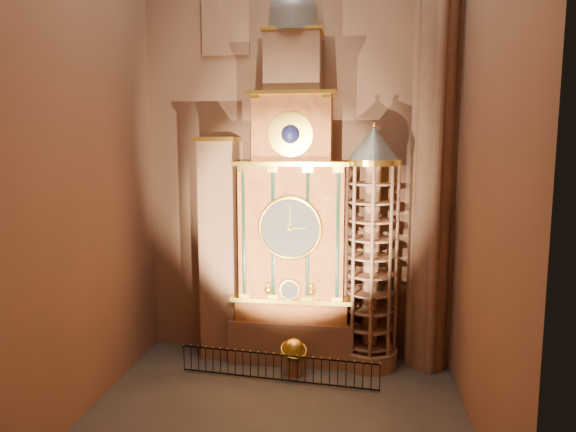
# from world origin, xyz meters

# --- Properties ---
(floor) EXTENTS (14.00, 14.00, 0.00)m
(floor) POSITION_xyz_m (0.00, 0.00, 0.00)
(floor) COLOR #383330
(floor) RESTS_ON ground
(wall_back) EXTENTS (22.00, 0.00, 22.00)m
(wall_back) POSITION_xyz_m (0.00, 6.00, 11.00)
(wall_back) COLOR #8B644B
(wall_back) RESTS_ON floor
(wall_left) EXTENTS (0.00, 22.00, 22.00)m
(wall_left) POSITION_xyz_m (-7.00, 0.00, 11.00)
(wall_left) COLOR #8B644B
(wall_left) RESTS_ON floor
(wall_right) EXTENTS (0.00, 22.00, 22.00)m
(wall_right) POSITION_xyz_m (7.00, 0.00, 11.00)
(wall_right) COLOR #8B644B
(wall_right) RESTS_ON floor
(astronomical_clock) EXTENTS (5.60, 2.41, 16.70)m
(astronomical_clock) POSITION_xyz_m (0.00, 4.96, 6.68)
(astronomical_clock) COLOR #8C634C
(astronomical_clock) RESTS_ON floor
(portrait_tower) EXTENTS (1.80, 1.60, 10.20)m
(portrait_tower) POSITION_xyz_m (-3.40, 4.98, 5.15)
(portrait_tower) COLOR #8C634C
(portrait_tower) RESTS_ON floor
(stair_turret) EXTENTS (2.50, 2.50, 10.80)m
(stair_turret) POSITION_xyz_m (3.50, 4.70, 5.27)
(stair_turret) COLOR #8C634C
(stair_turret) RESTS_ON floor
(gothic_pier) EXTENTS (2.04, 2.04, 22.00)m
(gothic_pier) POSITION_xyz_m (6.10, 5.00, 11.00)
(gothic_pier) COLOR #8C634C
(gothic_pier) RESTS_ON floor
(celestial_globe) EXTENTS (1.45, 1.41, 1.64)m
(celestial_globe) POSITION_xyz_m (0.27, 3.17, 0.98)
(celestial_globe) COLOR #8C634C
(celestial_globe) RESTS_ON floor
(iron_railing) EXTENTS (8.41, 0.91, 1.15)m
(iron_railing) POSITION_xyz_m (-0.34, 2.49, 0.62)
(iron_railing) COLOR black
(iron_railing) RESTS_ON floor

